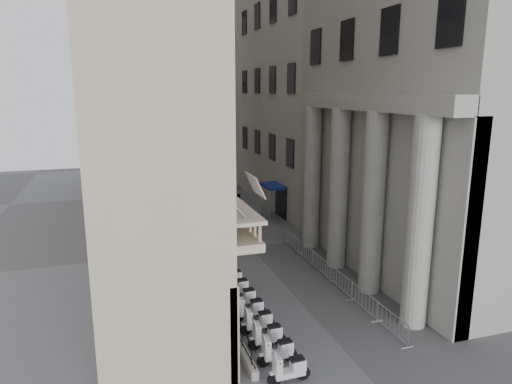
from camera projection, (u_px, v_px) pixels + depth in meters
far_building at (183, 59)px, 56.68m from camera, size 22.00×10.00×30.00m
iron_fence at (194, 258)px, 30.69m from camera, size 0.30×28.00×1.40m
blue_awning at (272, 218)px, 40.61m from camera, size 1.60×3.00×3.00m
flag at (255, 365)px, 18.66m from camera, size 1.00×1.40×8.20m
scooter_0 at (289, 383)px, 17.56m from camera, size 1.42×0.61×1.50m
scooter_1 at (278, 364)px, 18.78m from camera, size 1.42×0.61×1.50m
scooter_2 at (268, 347)px, 19.99m from camera, size 1.42×0.61×1.50m
scooter_3 at (258, 333)px, 21.21m from camera, size 1.42×0.61×1.50m
scooter_4 at (250, 320)px, 22.42m from camera, size 1.42×0.61×1.50m
scooter_5 at (243, 308)px, 23.64m from camera, size 1.42×0.61×1.50m
scooter_6 at (237, 297)px, 24.85m from camera, size 1.42×0.61×1.50m
scooter_7 at (231, 288)px, 26.07m from camera, size 1.42×0.61×1.50m
scooter_8 at (225, 279)px, 27.29m from camera, size 1.42×0.61×1.50m
scooter_9 at (220, 271)px, 28.50m from camera, size 1.42×0.61×1.50m
scooter_10 at (216, 264)px, 29.72m from camera, size 1.42×0.61×1.50m
scooter_11 at (212, 257)px, 30.93m from camera, size 1.42×0.61×1.50m
scooter_12 at (208, 251)px, 32.15m from camera, size 1.42×0.61×1.50m
scooter_13 at (204, 245)px, 33.36m from camera, size 1.42×0.61×1.50m
barrier_0 at (391, 335)px, 21.03m from camera, size 0.60×2.40×1.10m
barrier_1 at (363, 310)px, 23.36m from camera, size 0.60×2.40×1.10m
barrier_2 at (340, 291)px, 25.69m from camera, size 0.60×2.40×1.10m
barrier_3 at (321, 274)px, 28.02m from camera, size 0.60×2.40×1.10m
barrier_4 at (305, 260)px, 30.35m from camera, size 0.60×2.40×1.10m
barrier_5 at (291, 248)px, 32.68m from camera, size 0.60×2.40×1.10m
security_tent at (189, 198)px, 37.19m from camera, size 3.63×3.63×2.95m
street_lamp at (183, 169)px, 35.62m from camera, size 2.74×0.28×8.40m
info_kiosk at (199, 254)px, 29.07m from camera, size 0.36×0.83×1.71m
pedestrian_a at (225, 202)px, 42.66m from camera, size 0.72×0.54×1.80m
pedestrian_b at (238, 203)px, 41.94m from camera, size 1.12×1.10×1.83m
pedestrian_c at (203, 189)px, 48.08m from camera, size 0.99×0.72×1.87m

